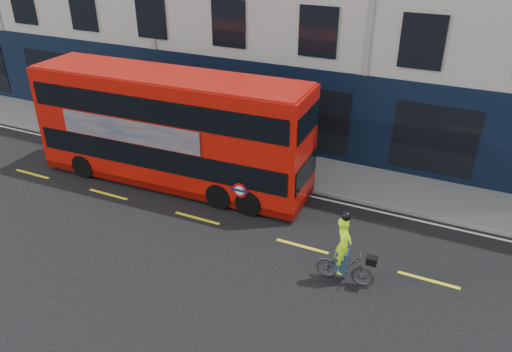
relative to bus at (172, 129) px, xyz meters
The scene contains 7 objects.
ground 7.52m from the bus, 29.59° to the right, with size 120.00×120.00×0.00m, color black.
pavement 7.25m from the bus, 25.46° to the left, with size 60.00×3.00×0.12m, color slate.
kerb 6.77m from the bus, 13.24° to the left, with size 60.00×0.12×0.13m, color gray.
road_edge_line 6.73m from the bus, 10.60° to the left, with size 58.00×0.10×0.01m, color silver.
lane_dashes 6.94m from the bus, 18.10° to the right, with size 58.00×0.12×0.01m, color yellow, non-canonical shape.
bus is the anchor object (origin of this frame).
cyclist 8.64m from the bus, 21.71° to the right, with size 1.77×0.67×2.39m.
Camera 1 is at (4.29, -11.22, 9.68)m, focal length 35.00 mm.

